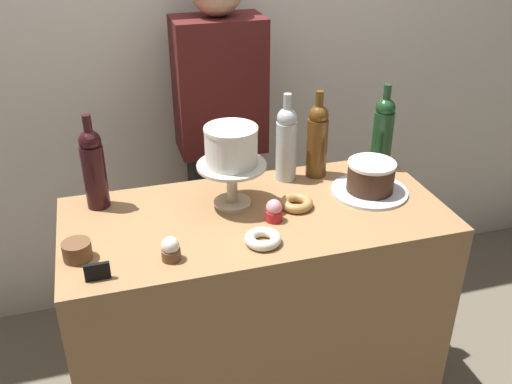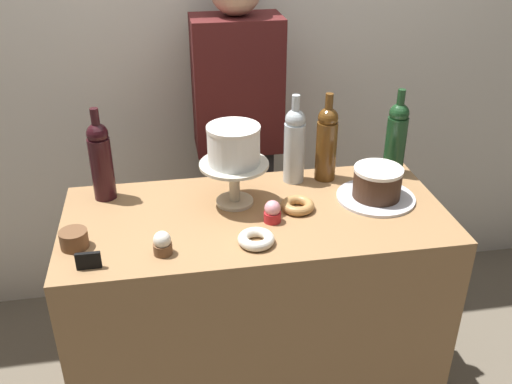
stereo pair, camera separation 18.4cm
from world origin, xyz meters
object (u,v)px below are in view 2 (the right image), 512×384
(white_layer_cake, at_px, (234,145))
(price_sign_chalkboard, at_px, (88,261))
(cupcake_vanilla, at_px, (162,244))
(cupcake_strawberry, at_px, (272,212))
(donut_sugar, at_px, (256,239))
(donut_maple, at_px, (298,205))
(wine_bottle_clear, at_px, (294,144))
(barista_figure, at_px, (238,149))
(chocolate_round_cake, at_px, (377,182))
(wine_bottle_dark_red, at_px, (101,160))
(wine_bottle_green, at_px, (396,137))
(cake_stand_pedestal, at_px, (234,176))
(wine_bottle_amber, at_px, (327,142))
(cookie_stack, at_px, (74,239))

(white_layer_cake, xyz_separation_m, price_sign_chalkboard, (-0.46, -0.30, -0.19))
(cupcake_vanilla, height_order, price_sign_chalkboard, cupcake_vanilla)
(cupcake_strawberry, xyz_separation_m, donut_sugar, (-0.07, -0.12, -0.02))
(cupcake_vanilla, relative_size, donut_maple, 0.66)
(cupcake_vanilla, height_order, donut_sugar, cupcake_vanilla)
(wine_bottle_clear, relative_size, cupcake_vanilla, 4.38)
(barista_figure, bearing_deg, wine_bottle_clear, -71.37)
(chocolate_round_cake, height_order, wine_bottle_dark_red, wine_bottle_dark_red)
(chocolate_round_cake, distance_m, wine_bottle_green, 0.24)
(cake_stand_pedestal, distance_m, donut_maple, 0.23)
(wine_bottle_amber, distance_m, cookie_stack, 0.92)
(chocolate_round_cake, distance_m, wine_bottle_amber, 0.24)
(wine_bottle_clear, relative_size, wine_bottle_amber, 1.00)
(white_layer_cake, height_order, cupcake_strawberry, white_layer_cake)
(price_sign_chalkboard, bearing_deg, wine_bottle_amber, 28.04)
(donut_sugar, bearing_deg, price_sign_chalkboard, -174.87)
(wine_bottle_amber, relative_size, cupcake_strawberry, 4.38)
(wine_bottle_amber, bearing_deg, donut_maple, -126.14)
(cookie_stack, relative_size, price_sign_chalkboard, 1.20)
(cookie_stack, bearing_deg, wine_bottle_amber, 19.97)
(wine_bottle_amber, bearing_deg, wine_bottle_dark_red, -179.10)
(cake_stand_pedestal, xyz_separation_m, donut_sugar, (0.03, -0.26, -0.09))
(donut_maple, distance_m, donut_sugar, 0.25)
(cupcake_vanilla, relative_size, barista_figure, 0.05)
(white_layer_cake, bearing_deg, cupcake_strawberry, -53.88)
(chocolate_round_cake, height_order, cupcake_strawberry, chocolate_round_cake)
(wine_bottle_clear, distance_m, price_sign_chalkboard, 0.83)
(donut_maple, bearing_deg, barista_figure, 99.67)
(cake_stand_pedestal, distance_m, white_layer_cake, 0.11)
(cake_stand_pedestal, bearing_deg, cupcake_strawberry, -53.88)
(donut_maple, bearing_deg, price_sign_chalkboard, -161.28)
(donut_maple, bearing_deg, cupcake_vanilla, -157.72)
(wine_bottle_amber, bearing_deg, price_sign_chalkboard, -151.96)
(wine_bottle_clear, height_order, donut_sugar, wine_bottle_clear)
(wine_bottle_amber, height_order, barista_figure, barista_figure)
(wine_bottle_green, bearing_deg, white_layer_cake, -168.25)
(cupcake_strawberry, distance_m, price_sign_chalkboard, 0.58)
(wine_bottle_clear, relative_size, price_sign_chalkboard, 4.65)
(cake_stand_pedestal, bearing_deg, barista_figure, 80.68)
(donut_sugar, distance_m, price_sign_chalkboard, 0.49)
(cupcake_strawberry, bearing_deg, chocolate_round_cake, 12.81)
(wine_bottle_green, height_order, wine_bottle_clear, same)
(wine_bottle_amber, height_order, wine_bottle_dark_red, same)
(wine_bottle_dark_red, bearing_deg, cupcake_vanilla, -63.97)
(cake_stand_pedestal, bearing_deg, cookie_stack, -160.03)
(wine_bottle_green, distance_m, wine_bottle_dark_red, 1.05)
(donut_sugar, relative_size, price_sign_chalkboard, 1.60)
(cupcake_strawberry, bearing_deg, price_sign_chalkboard, -163.79)
(cake_stand_pedestal, relative_size, chocolate_round_cake, 1.39)
(wine_bottle_dark_red, relative_size, price_sign_chalkboard, 4.65)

